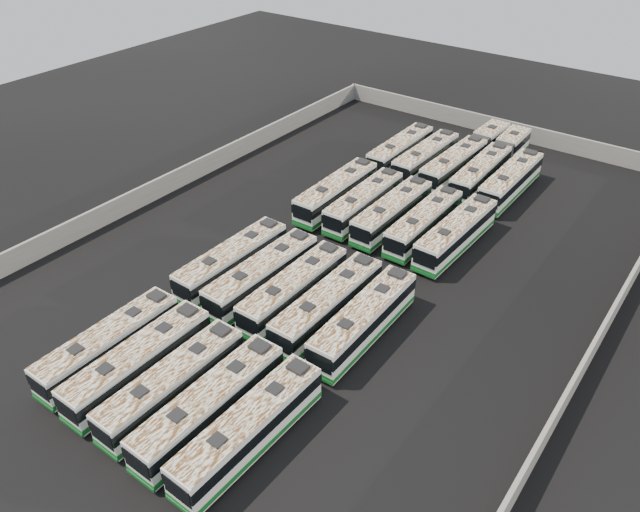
{
  "coord_description": "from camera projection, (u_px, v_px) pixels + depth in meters",
  "views": [
    {
      "loc": [
        26.36,
        -37.93,
        32.16
      ],
      "look_at": [
        -0.45,
        -1.66,
        1.6
      ],
      "focal_mm": 35.0,
      "sensor_mm": 36.0,
      "label": 1
    }
  ],
  "objects": [
    {
      "name": "bus_midback_left",
      "position": [
        364.0,
        202.0,
        62.34
      ],
      "size": [
        2.67,
        11.5,
        3.23
      ],
      "rotation": [
        0.0,
        0.0,
        0.02
      ],
      "color": "silver",
      "rests_on": "ground"
    },
    {
      "name": "bus_back_center",
      "position": [
        466.0,
        155.0,
        71.42
      ],
      "size": [
        2.89,
        17.98,
        3.25
      ],
      "rotation": [
        0.0,
        0.0,
        -0.02
      ],
      "color": "silver",
      "rests_on": "ground"
    },
    {
      "name": "bus_midfront_center",
      "position": [
        294.0,
        289.0,
        50.39
      ],
      "size": [
        2.5,
        11.59,
        3.26
      ],
      "rotation": [
        0.0,
        0.0,
        0.0
      ],
      "color": "silver",
      "rests_on": "ground"
    },
    {
      "name": "bus_front_left",
      "position": [
        139.0,
        363.0,
        43.37
      ],
      "size": [
        2.56,
        11.71,
        3.3
      ],
      "rotation": [
        0.0,
        0.0,
        0.01
      ],
      "color": "silver",
      "rests_on": "ground"
    },
    {
      "name": "bus_midfront_right",
      "position": [
        328.0,
        304.0,
        48.68
      ],
      "size": [
        2.53,
        11.88,
        3.35
      ],
      "rotation": [
        0.0,
        0.0,
        -0.0
      ],
      "color": "silver",
      "rests_on": "ground"
    },
    {
      "name": "bus_front_right",
      "position": [
        210.0,
        406.0,
        40.06
      ],
      "size": [
        2.58,
        11.88,
        3.34
      ],
      "rotation": [
        0.0,
        0.0,
        -0.01
      ],
      "color": "silver",
      "rests_on": "ground"
    },
    {
      "name": "bus_front_far_right",
      "position": [
        249.0,
        429.0,
        38.53
      ],
      "size": [
        2.66,
        11.74,
        3.3
      ],
      "rotation": [
        0.0,
        0.0,
        -0.02
      ],
      "color": "silver",
      "rests_on": "ground"
    },
    {
      "name": "bus_midfront_far_right",
      "position": [
        364.0,
        320.0,
        47.12
      ],
      "size": [
        2.71,
        11.84,
        3.32
      ],
      "rotation": [
        0.0,
        0.0,
        0.02
      ],
      "color": "silver",
      "rests_on": "ground"
    },
    {
      "name": "bus_back_far_left",
      "position": [
        400.0,
        150.0,
        72.59
      ],
      "size": [
        2.53,
        11.48,
        3.23
      ],
      "rotation": [
        0.0,
        0.0,
        0.01
      ],
      "color": "silver",
      "rests_on": "ground"
    },
    {
      "name": "bus_back_right",
      "position": [
        492.0,
        163.0,
        69.79
      ],
      "size": [
        2.86,
        17.91,
        3.24
      ],
      "rotation": [
        0.0,
        0.0,
        0.02
      ],
      "color": "silver",
      "rests_on": "ground"
    },
    {
      "name": "bus_midback_center",
      "position": [
        392.0,
        212.0,
        60.7
      ],
      "size": [
        2.44,
        11.51,
        3.24
      ],
      "rotation": [
        0.0,
        0.0,
        0.0
      ],
      "color": "silver",
      "rests_on": "ground"
    },
    {
      "name": "bus_front_center",
      "position": [
        173.0,
        384.0,
        41.71
      ],
      "size": [
        2.47,
        11.47,
        3.23
      ],
      "rotation": [
        0.0,
        0.0,
        -0.0
      ],
      "color": "silver",
      "rests_on": "ground"
    },
    {
      "name": "bus_back_far_right",
      "position": [
        511.0,
        181.0,
        66.06
      ],
      "size": [
        2.5,
        11.81,
        3.33
      ],
      "rotation": [
        0.0,
        0.0,
        -0.0
      ],
      "color": "silver",
      "rests_on": "ground"
    },
    {
      "name": "bus_front_far_left",
      "position": [
        109.0,
        344.0,
        44.96
      ],
      "size": [
        2.48,
        11.43,
        3.22
      ],
      "rotation": [
        0.0,
        0.0,
        0.01
      ],
      "color": "silver",
      "rests_on": "ground"
    },
    {
      "name": "bus_midfront_far_left",
      "position": [
        232.0,
        261.0,
        53.65
      ],
      "size": [
        2.62,
        11.76,
        3.3
      ],
      "rotation": [
        0.0,
        0.0,
        -0.01
      ],
      "color": "silver",
      "rests_on": "ground"
    },
    {
      "name": "bus_midfront_left",
      "position": [
        262.0,
        275.0,
        51.92
      ],
      "size": [
        2.71,
        11.85,
        3.33
      ],
      "rotation": [
        0.0,
        0.0,
        -0.02
      ],
      "color": "silver",
      "rests_on": "ground"
    },
    {
      "name": "bus_midback_far_left",
      "position": [
        336.0,
        192.0,
        63.95
      ],
      "size": [
        2.73,
        11.93,
        3.35
      ],
      "rotation": [
        0.0,
        0.0,
        0.02
      ],
      "color": "silver",
      "rests_on": "ground"
    },
    {
      "name": "bus_midback_far_right",
      "position": [
        456.0,
        234.0,
        57.38
      ],
      "size": [
        2.77,
        11.81,
        3.31
      ],
      "rotation": [
        0.0,
        0.0,
        -0.02
      ],
      "color": "silver",
      "rests_on": "ground"
    },
    {
      "name": "perimeter_wall",
      "position": [
        335.0,
        254.0,
        55.64
      ],
      "size": [
        45.2,
        73.2,
        2.2
      ],
      "color": "slate",
      "rests_on": "ground"
    },
    {
      "name": "bus_back_left",
      "position": [
        426.0,
        157.0,
        71.03
      ],
      "size": [
        2.53,
        11.42,
        3.21
      ],
      "rotation": [
        0.0,
        0.0,
        -0.01
      ],
      "color": "silver",
      "rests_on": "ground"
    },
    {
      "name": "ground",
      "position": [
        335.0,
        264.0,
        56.26
      ],
      "size": [
        140.0,
        140.0,
        0.0
      ],
      "primitive_type": "plane",
      "color": "black",
      "rests_on": "ground"
    },
    {
      "name": "bus_midback_right",
      "position": [
        424.0,
        223.0,
        59.09
      ],
      "size": [
        2.48,
        11.37,
        3.2
      ],
      "rotation": [
        0.0,
        0.0,
        0.01
      ],
      "color": "silver",
      "rests_on": "ground"
    }
  ]
}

